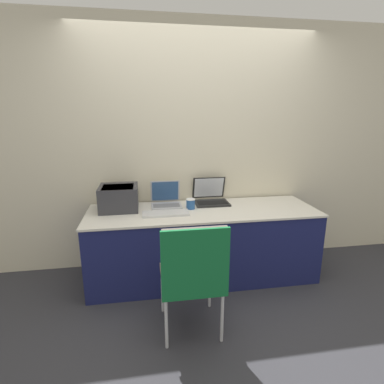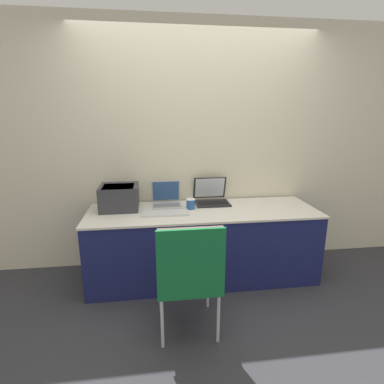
{
  "view_description": "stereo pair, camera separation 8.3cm",
  "coord_description": "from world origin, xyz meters",
  "px_view_note": "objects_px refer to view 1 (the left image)",
  "views": [
    {
      "loc": [
        -0.57,
        -2.44,
        1.66
      ],
      "look_at": [
        -0.11,
        0.39,
        0.91
      ],
      "focal_mm": 28.0,
      "sensor_mm": 36.0,
      "label": 1
    },
    {
      "loc": [
        -0.48,
        -2.45,
        1.66
      ],
      "look_at": [
        -0.11,
        0.39,
        0.91
      ],
      "focal_mm": 28.0,
      "sensor_mm": 36.0,
      "label": 2
    }
  ],
  "objects_px": {
    "laptop_right": "(211,197)",
    "chair": "(193,270)",
    "laptop_left": "(166,200)",
    "printer": "(119,197)",
    "coffee_cup": "(191,204)",
    "external_keyboard": "(166,213)"
  },
  "relations": [
    {
      "from": "laptop_right",
      "to": "chair",
      "type": "height_order",
      "value": "laptop_right"
    },
    {
      "from": "laptop_left",
      "to": "laptop_right",
      "type": "height_order",
      "value": "laptop_right"
    },
    {
      "from": "laptop_left",
      "to": "laptop_right",
      "type": "relative_size",
      "value": 0.86
    },
    {
      "from": "printer",
      "to": "laptop_right",
      "type": "distance_m",
      "value": 0.97
    },
    {
      "from": "coffee_cup",
      "to": "external_keyboard",
      "type": "bearing_deg",
      "value": -152.47
    },
    {
      "from": "printer",
      "to": "coffee_cup",
      "type": "xyz_separation_m",
      "value": [
        0.71,
        -0.09,
        -0.08
      ]
    },
    {
      "from": "chair",
      "to": "external_keyboard",
      "type": "bearing_deg",
      "value": 99.37
    },
    {
      "from": "printer",
      "to": "external_keyboard",
      "type": "xyz_separation_m",
      "value": [
        0.45,
        -0.23,
        -0.12
      ]
    },
    {
      "from": "laptop_right",
      "to": "external_keyboard",
      "type": "bearing_deg",
      "value": -147.79
    },
    {
      "from": "external_keyboard",
      "to": "chair",
      "type": "relative_size",
      "value": 0.48
    },
    {
      "from": "printer",
      "to": "coffee_cup",
      "type": "relative_size",
      "value": 3.64
    },
    {
      "from": "chair",
      "to": "coffee_cup",
      "type": "bearing_deg",
      "value": 81.99
    },
    {
      "from": "laptop_left",
      "to": "laptop_right",
      "type": "bearing_deg",
      "value": 4.1
    },
    {
      "from": "printer",
      "to": "chair",
      "type": "distance_m",
      "value": 1.21
    },
    {
      "from": "printer",
      "to": "external_keyboard",
      "type": "bearing_deg",
      "value": -26.81
    },
    {
      "from": "external_keyboard",
      "to": "laptop_right",
      "type": "bearing_deg",
      "value": 32.21
    },
    {
      "from": "laptop_left",
      "to": "coffee_cup",
      "type": "bearing_deg",
      "value": -32.33
    },
    {
      "from": "coffee_cup",
      "to": "chair",
      "type": "height_order",
      "value": "chair"
    },
    {
      "from": "printer",
      "to": "external_keyboard",
      "type": "distance_m",
      "value": 0.51
    },
    {
      "from": "laptop_left",
      "to": "coffee_cup",
      "type": "xyz_separation_m",
      "value": [
        0.24,
        -0.15,
        -0.0
      ]
    },
    {
      "from": "chair",
      "to": "printer",
      "type": "bearing_deg",
      "value": 119.46
    },
    {
      "from": "external_keyboard",
      "to": "chair",
      "type": "height_order",
      "value": "chair"
    }
  ]
}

